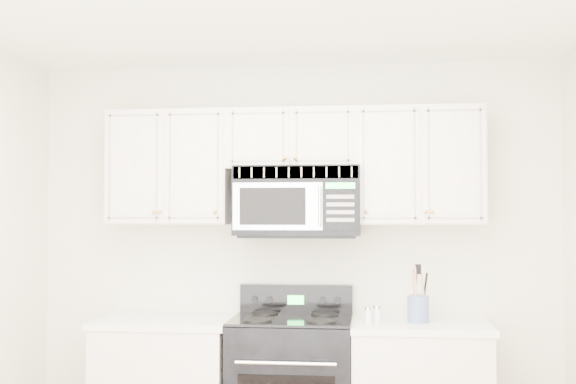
# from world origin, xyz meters

# --- Properties ---
(room) EXTENTS (3.51, 3.51, 2.61)m
(room) POSITION_xyz_m (0.00, 0.00, 1.30)
(room) COLOR #89684A
(room) RESTS_ON ground
(upper_cabinets) EXTENTS (2.44, 0.37, 0.75)m
(upper_cabinets) POSITION_xyz_m (0.00, 1.58, 1.93)
(upper_cabinets) COLOR beige
(upper_cabinets) RESTS_ON ground
(microwave) EXTENTS (0.80, 0.45, 0.44)m
(microwave) POSITION_xyz_m (0.04, 1.54, 1.67)
(microwave) COLOR black
(microwave) RESTS_ON ground
(utensil_crock) EXTENTS (0.13, 0.13, 0.35)m
(utensil_crock) POSITION_xyz_m (0.79, 1.41, 1.01)
(utensil_crock) COLOR slate
(utensil_crock) RESTS_ON base_cabinet_right
(shaker_salt) EXTENTS (0.05, 0.05, 0.11)m
(shaker_salt) POSITION_xyz_m (0.54, 1.35, 0.98)
(shaker_salt) COLOR silver
(shaker_salt) RESTS_ON base_cabinet_right
(shaker_pepper) EXTENTS (0.04, 0.04, 0.10)m
(shaker_pepper) POSITION_xyz_m (0.49, 1.31, 0.97)
(shaker_pepper) COLOR silver
(shaker_pepper) RESTS_ON base_cabinet_right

